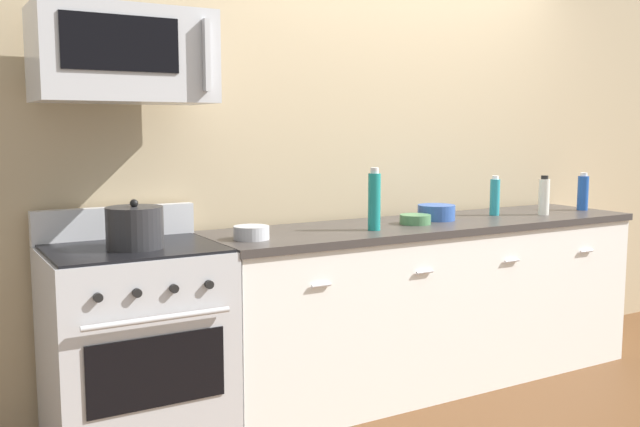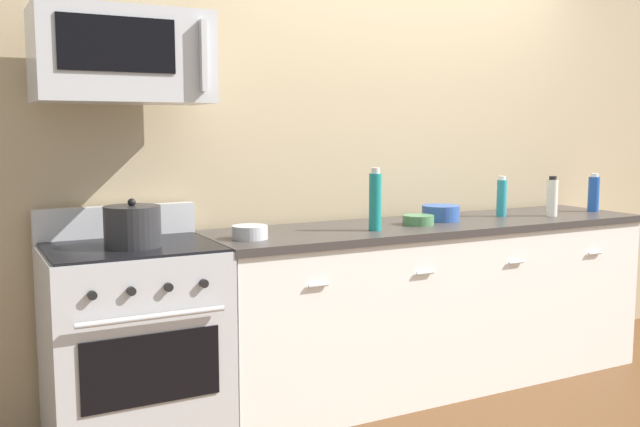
# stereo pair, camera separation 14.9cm
# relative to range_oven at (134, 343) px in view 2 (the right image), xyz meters

# --- Properties ---
(ground_plane) EXTENTS (6.84, 6.84, 0.00)m
(ground_plane) POSITION_rel_range_oven_xyz_m (1.68, -0.00, -0.47)
(ground_plane) COLOR brown
(back_wall) EXTENTS (5.70, 0.10, 2.70)m
(back_wall) POSITION_rel_range_oven_xyz_m (1.68, 0.41, 0.88)
(back_wall) COLOR tan
(back_wall) RESTS_ON ground_plane
(counter_unit) EXTENTS (2.61, 0.66, 0.92)m
(counter_unit) POSITION_rel_range_oven_xyz_m (1.68, -0.00, -0.01)
(counter_unit) COLOR white
(counter_unit) RESTS_ON ground_plane
(range_oven) EXTENTS (0.76, 0.69, 1.07)m
(range_oven) POSITION_rel_range_oven_xyz_m (0.00, 0.00, 0.00)
(range_oven) COLOR #B7BABF
(range_oven) RESTS_ON ground_plane
(microwave) EXTENTS (0.74, 0.44, 0.40)m
(microwave) POSITION_rel_range_oven_xyz_m (0.00, 0.04, 1.28)
(microwave) COLOR #B7BABF
(bottle_dish_soap) EXTENTS (0.06, 0.06, 0.24)m
(bottle_dish_soap) POSITION_rel_range_oven_xyz_m (2.19, 0.03, 0.56)
(bottle_dish_soap) COLOR teal
(bottle_dish_soap) RESTS_ON countertop_slab
(bottle_vinegar_white) EXTENTS (0.07, 0.07, 0.24)m
(bottle_vinegar_white) POSITION_rel_range_oven_xyz_m (2.46, -0.10, 0.56)
(bottle_vinegar_white) COLOR silver
(bottle_vinegar_white) RESTS_ON countertop_slab
(bottle_sparkling_teal) EXTENTS (0.06, 0.06, 0.32)m
(bottle_sparkling_teal) POSITION_rel_range_oven_xyz_m (1.21, -0.11, 0.60)
(bottle_sparkling_teal) COLOR #197F7A
(bottle_sparkling_teal) RESTS_ON countertop_slab
(bottle_soda_blue) EXTENTS (0.07, 0.07, 0.24)m
(bottle_soda_blue) POSITION_rel_range_oven_xyz_m (2.87, -0.05, 0.56)
(bottle_soda_blue) COLOR #1E4CA5
(bottle_soda_blue) RESTS_ON countertop_slab
(bowl_steel_prep) EXTENTS (0.17, 0.17, 0.06)m
(bowl_steel_prep) POSITION_rel_range_oven_xyz_m (0.54, -0.07, 0.48)
(bowl_steel_prep) COLOR #B2B5BA
(bowl_steel_prep) RESTS_ON countertop_slab
(bowl_green_glaze) EXTENTS (0.17, 0.17, 0.05)m
(bowl_green_glaze) POSITION_rel_range_oven_xyz_m (1.54, -0.03, 0.48)
(bowl_green_glaze) COLOR #477A4C
(bowl_green_glaze) RESTS_ON countertop_slab
(bowl_blue_mixing) EXTENTS (0.21, 0.21, 0.09)m
(bowl_blue_mixing) POSITION_rel_range_oven_xyz_m (1.75, 0.04, 0.50)
(bowl_blue_mixing) COLOR #2D519E
(bowl_blue_mixing) RESTS_ON countertop_slab
(stockpot) EXTENTS (0.25, 0.25, 0.21)m
(stockpot) POSITION_rel_range_oven_xyz_m (0.00, -0.05, 0.54)
(stockpot) COLOR #262628
(stockpot) RESTS_ON range_oven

